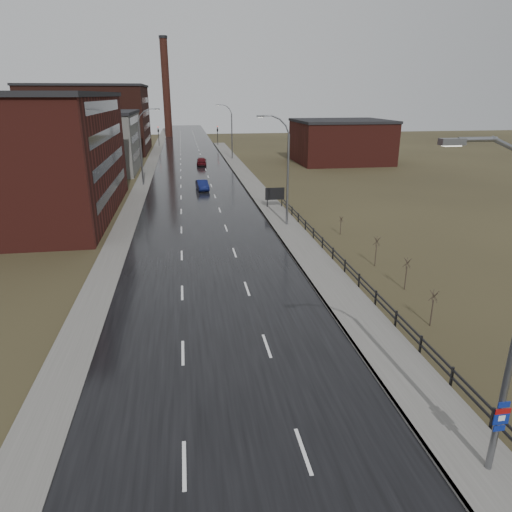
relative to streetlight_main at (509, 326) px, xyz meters
name	(u,v)px	position (x,y,z in m)	size (l,w,h in m)	color
road	(196,186)	(-8.47, 58.00, -6.03)	(14.00, 300.00, 0.06)	black
sidewalk_right	(287,228)	(0.13, 33.00, -5.97)	(3.20, 180.00, 0.18)	#595651
curb_right	(273,228)	(-1.39, 33.00, -5.97)	(0.16, 180.00, 0.18)	slate
sidewalk_left	(141,188)	(-16.67, 58.00, -6.00)	(2.40, 260.00, 0.12)	#595651
warehouse_near	(7,156)	(-29.46, 43.00, 0.70)	(22.44, 28.56, 13.50)	#471914
warehouse_mid	(91,142)	(-26.46, 76.00, -0.80)	(16.32, 20.40, 10.50)	slate
warehouse_far	(91,119)	(-31.47, 106.00, 1.70)	(26.52, 24.48, 15.50)	#331611
building_right	(341,141)	(21.83, 80.00, -1.80)	(18.36, 16.32, 8.50)	#471914
smokestack	(166,87)	(-14.47, 148.00, 9.44)	(2.70, 2.70, 30.70)	#331611
streetlight_main	(509,326)	(0.00, 0.00, 0.00)	(3.91, 0.29, 12.11)	slate
streetlight_right_mid	(285,171)	(0.03, 34.00, -0.22)	(3.36, 0.28, 11.35)	slate
streetlight_left	(142,147)	(-16.17, 60.00, -0.22)	(3.36, 0.28, 11.35)	slate
streetlight_right_far	(230,132)	(0.03, 88.00, -0.22)	(3.36, 0.28, 11.35)	slate
guardrail	(363,282)	(1.83, 16.32, -5.35)	(0.10, 53.05, 1.10)	black
shrub_c	(432,307)	(4.02, 10.89, -4.84)	(0.54, 0.57, 2.29)	#382D23
shrub_d	(406,273)	(4.99, 16.24, -4.79)	(0.57, 0.60, 2.39)	#382D23
shrub_e	(376,251)	(4.79, 21.10, -4.74)	(0.59, 0.62, 2.48)	#382D23
shrub_f	(341,225)	(4.92, 30.06, -5.07)	(0.45, 0.47, 1.87)	#382D23
billboard	(275,194)	(0.63, 42.20, -4.34)	(2.37, 0.17, 2.54)	black
traffic_light_left	(158,129)	(-16.47, 118.00, -1.46)	(0.58, 2.73, 5.30)	black
traffic_light_right	(217,128)	(-0.47, 118.00, -1.46)	(0.58, 2.73, 5.30)	black
car_near	(202,185)	(-7.65, 54.77, -5.34)	(1.52, 4.36, 1.44)	#0E1546
car_far	(202,161)	(-6.64, 79.98, -5.25)	(1.91, 4.74, 1.61)	#4E0D13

